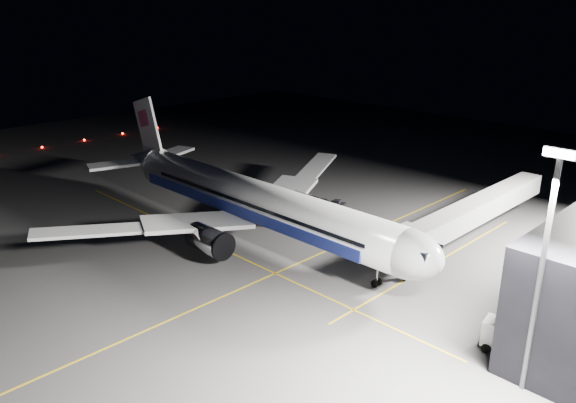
{
  "coord_description": "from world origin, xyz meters",
  "views": [
    {
      "loc": [
        53.88,
        -47.6,
        30.33
      ],
      "look_at": [
        4.77,
        1.42,
        6.0
      ],
      "focal_mm": 35.0,
      "sensor_mm": 36.0,
      "label": 1
    }
  ],
  "objects_px": {
    "airliner": "(251,200)",
    "safety_cone_c": "(254,211)",
    "service_truck": "(514,339)",
    "jet_bridge": "(470,213)",
    "floodlight_mast_south": "(544,253)",
    "safety_cone_a": "(252,217)",
    "baggage_tug": "(337,206)",
    "safety_cone_b": "(307,239)"
  },
  "relations": [
    {
      "from": "airliner",
      "to": "safety_cone_c",
      "type": "distance_m",
      "value": 10.1
    },
    {
      "from": "jet_bridge",
      "to": "service_truck",
      "type": "relative_size",
      "value": 5.68
    },
    {
      "from": "service_truck",
      "to": "baggage_tug",
      "type": "height_order",
      "value": "service_truck"
    },
    {
      "from": "floodlight_mast_south",
      "to": "safety_cone_a",
      "type": "bearing_deg",
      "value": 167.59
    },
    {
      "from": "jet_bridge",
      "to": "floodlight_mast_south",
      "type": "distance_m",
      "value": 31.05
    },
    {
      "from": "jet_bridge",
      "to": "safety_cone_c",
      "type": "height_order",
      "value": "jet_bridge"
    },
    {
      "from": "airliner",
      "to": "floodlight_mast_south",
      "type": "height_order",
      "value": "floodlight_mast_south"
    },
    {
      "from": "floodlight_mast_south",
      "to": "jet_bridge",
      "type": "bearing_deg",
      "value": 126.79
    },
    {
      "from": "jet_bridge",
      "to": "baggage_tug",
      "type": "bearing_deg",
      "value": -173.82
    },
    {
      "from": "jet_bridge",
      "to": "safety_cone_c",
      "type": "bearing_deg",
      "value": -157.95
    },
    {
      "from": "safety_cone_a",
      "to": "safety_cone_c",
      "type": "xyz_separation_m",
      "value": [
        -1.95,
        2.13,
        0.01
      ]
    },
    {
      "from": "safety_cone_b",
      "to": "safety_cone_a",
      "type": "bearing_deg",
      "value": 180.0
    },
    {
      "from": "floodlight_mast_south",
      "to": "safety_cone_a",
      "type": "height_order",
      "value": "floodlight_mast_south"
    },
    {
      "from": "service_truck",
      "to": "safety_cone_c",
      "type": "distance_m",
      "value": 45.5
    },
    {
      "from": "safety_cone_a",
      "to": "safety_cone_b",
      "type": "xyz_separation_m",
      "value": [
        11.44,
        0.0,
        -0.0
      ]
    },
    {
      "from": "jet_bridge",
      "to": "safety_cone_a",
      "type": "relative_size",
      "value": 59.66
    },
    {
      "from": "jet_bridge",
      "to": "safety_cone_a",
      "type": "height_order",
      "value": "jet_bridge"
    },
    {
      "from": "jet_bridge",
      "to": "service_truck",
      "type": "xyz_separation_m",
      "value": [
        15.31,
        -19.96,
        -3.01
      ]
    },
    {
      "from": "service_truck",
      "to": "safety_cone_a",
      "type": "bearing_deg",
      "value": 161.57
    },
    {
      "from": "baggage_tug",
      "to": "safety_cone_a",
      "type": "relative_size",
      "value": 5.07
    },
    {
      "from": "jet_bridge",
      "to": "baggage_tug",
      "type": "relative_size",
      "value": 11.76
    },
    {
      "from": "safety_cone_b",
      "to": "service_truck",
      "type": "bearing_deg",
      "value": -10.65
    },
    {
      "from": "airliner",
      "to": "jet_bridge",
      "type": "relative_size",
      "value": 1.79
    },
    {
      "from": "jet_bridge",
      "to": "floodlight_mast_south",
      "type": "bearing_deg",
      "value": -53.21
    },
    {
      "from": "safety_cone_b",
      "to": "safety_cone_c",
      "type": "relative_size",
      "value": 0.94
    },
    {
      "from": "airliner",
      "to": "jet_bridge",
      "type": "xyz_separation_m",
      "value": [
        23.08,
        18.06,
        -0.58
      ]
    },
    {
      "from": "floodlight_mast_south",
      "to": "baggage_tug",
      "type": "relative_size",
      "value": 7.08
    },
    {
      "from": "airliner",
      "to": "floodlight_mast_south",
      "type": "xyz_separation_m",
      "value": [
        41.08,
        -6.01,
        7.21
      ]
    },
    {
      "from": "baggage_tug",
      "to": "safety_cone_c",
      "type": "height_order",
      "value": "baggage_tug"
    },
    {
      "from": "safety_cone_c",
      "to": "jet_bridge",
      "type": "bearing_deg",
      "value": 22.05
    },
    {
      "from": "baggage_tug",
      "to": "safety_cone_c",
      "type": "xyz_separation_m",
      "value": [
        -8.6,
        -9.67,
        -0.52
      ]
    },
    {
      "from": "jet_bridge",
      "to": "floodlight_mast_south",
      "type": "relative_size",
      "value": 1.66
    },
    {
      "from": "floodlight_mast_south",
      "to": "safety_cone_b",
      "type": "height_order",
      "value": "floodlight_mast_south"
    },
    {
      "from": "floodlight_mast_south",
      "to": "service_truck",
      "type": "xyz_separation_m",
      "value": [
        -2.69,
        4.11,
        -10.8
      ]
    },
    {
      "from": "baggage_tug",
      "to": "safety_cone_c",
      "type": "bearing_deg",
      "value": -148.55
    },
    {
      "from": "floodlight_mast_south",
      "to": "safety_cone_a",
      "type": "relative_size",
      "value": 35.9
    },
    {
      "from": "airliner",
      "to": "safety_cone_c",
      "type": "height_order",
      "value": "airliner"
    },
    {
      "from": "floodlight_mast_south",
      "to": "safety_cone_a",
      "type": "xyz_separation_m",
      "value": [
        -45.51,
        10.01,
        -12.08
      ]
    },
    {
      "from": "airliner",
      "to": "safety_cone_a",
      "type": "distance_m",
      "value": 7.71
    },
    {
      "from": "airliner",
      "to": "jet_bridge",
      "type": "distance_m",
      "value": 29.31
    },
    {
      "from": "airliner",
      "to": "baggage_tug",
      "type": "height_order",
      "value": "airliner"
    },
    {
      "from": "safety_cone_b",
      "to": "safety_cone_c",
      "type": "xyz_separation_m",
      "value": [
        -13.39,
        2.13,
        0.02
      ]
    }
  ]
}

